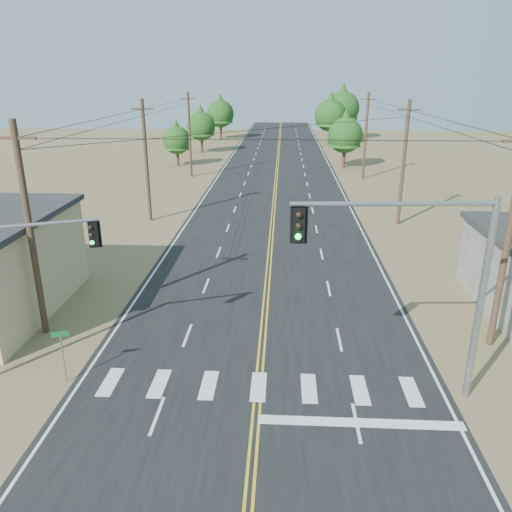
{
  "coord_description": "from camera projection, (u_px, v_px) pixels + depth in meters",
  "views": [
    {
      "loc": [
        0.82,
        -8.87,
        11.64
      ],
      "look_at": [
        -0.41,
        13.68,
        3.5
      ],
      "focal_mm": 35.0,
      "sensor_mm": 36.0,
      "label": 1
    }
  ],
  "objects": [
    {
      "name": "tree_left_near",
      "position": [
        177.0,
        137.0,
        67.81
      ],
      "size": [
        3.79,
        3.79,
        6.31
      ],
      "color": "#3F2D1E",
      "rests_on": "ground"
    },
    {
      "name": "tree_left_mid",
      "position": [
        201.0,
        123.0,
        79.63
      ],
      "size": [
        4.56,
        4.56,
        7.59
      ],
      "color": "#3F2D1E",
      "rests_on": "ground"
    },
    {
      "name": "street_sign",
      "position": [
        62.0,
        348.0,
        19.72
      ],
      "size": [
        0.66,
        0.18,
        2.25
      ],
      "rotation": [
        0.0,
        0.0,
        0.23
      ],
      "color": "gray",
      "rests_on": "ground"
    },
    {
      "name": "utility_pole_left_near",
      "position": [
        30.0,
        231.0,
        22.4
      ],
      "size": [
        1.8,
        0.3,
        10.0
      ],
      "color": "#4C3826",
      "rests_on": "ground"
    },
    {
      "name": "tree_right_far",
      "position": [
        343.0,
        105.0,
        95.93
      ],
      "size": [
        6.42,
        6.42,
        10.69
      ],
      "color": "#3F2D1E",
      "rests_on": "ground"
    },
    {
      "name": "tree_left_far",
      "position": [
        220.0,
        111.0,
        97.14
      ],
      "size": [
        5.25,
        5.25,
        8.74
      ],
      "color": "#3F2D1E",
      "rests_on": "ground"
    },
    {
      "name": "road",
      "position": [
        272.0,
        229.0,
        40.5
      ],
      "size": [
        15.0,
        200.0,
        0.02
      ],
      "primitive_type": "cube",
      "color": "black",
      "rests_on": "ground"
    },
    {
      "name": "tree_right_mid",
      "position": [
        331.0,
        112.0,
        88.27
      ],
      "size": [
        5.6,
        5.6,
        9.33
      ],
      "color": "#3F2D1E",
      "rests_on": "ground"
    },
    {
      "name": "signal_mast_left",
      "position": [
        11.0,
        275.0,
        19.41
      ],
      "size": [
        4.71,
        1.92,
        6.49
      ],
      "rotation": [
        0.0,
        0.0,
        0.36
      ],
      "color": "gray",
      "rests_on": "ground"
    },
    {
      "name": "signal_mast_right",
      "position": [
        428.0,
        267.0,
        17.43
      ],
      "size": [
        7.08,
        0.88,
        7.85
      ],
      "rotation": [
        0.0,
        0.0,
        0.07
      ],
      "color": "gray",
      "rests_on": "ground"
    },
    {
      "name": "utility_pole_right_mid",
      "position": [
        404.0,
        163.0,
        40.11
      ],
      "size": [
        1.8,
        0.3,
        10.0
      ],
      "color": "#4C3826",
      "rests_on": "ground"
    },
    {
      "name": "utility_pole_left_mid",
      "position": [
        146.0,
        160.0,
        41.19
      ],
      "size": [
        1.8,
        0.3,
        10.0
      ],
      "color": "#4C3826",
      "rests_on": "ground"
    },
    {
      "name": "utility_pole_right_near",
      "position": [
        508.0,
        238.0,
        21.32
      ],
      "size": [
        1.8,
        0.3,
        10.0
      ],
      "color": "#4C3826",
      "rests_on": "ground"
    },
    {
      "name": "utility_pole_left_far",
      "position": [
        190.0,
        134.0,
        59.97
      ],
      "size": [
        1.8,
        0.3,
        10.0
      ],
      "color": "#4C3826",
      "rests_on": "ground"
    },
    {
      "name": "utility_pole_right_far",
      "position": [
        366.0,
        135.0,
        58.9
      ],
      "size": [
        1.8,
        0.3,
        10.0
      ],
      "color": "#4C3826",
      "rests_on": "ground"
    },
    {
      "name": "tree_right_near",
      "position": [
        345.0,
        132.0,
        66.29
      ],
      "size": [
        4.66,
        4.66,
        7.76
      ],
      "color": "#3F2D1E",
      "rests_on": "ground"
    }
  ]
}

